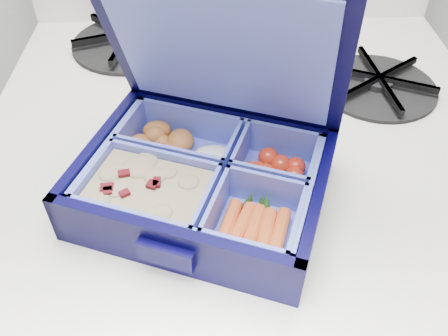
{
  "coord_description": "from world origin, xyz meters",
  "views": [
    {
      "loc": [
        0.12,
        1.17,
        1.35
      ],
      "look_at": [
        0.13,
        1.52,
        1.01
      ],
      "focal_mm": 38.0,
      "sensor_mm": 36.0,
      "label": 1
    }
  ],
  "objects_px": {
    "stove": "(236,308)",
    "fork": "(266,120)",
    "bento_box": "(204,181)",
    "burner_grate": "(378,81)"
  },
  "relations": [
    {
      "from": "stove",
      "to": "fork",
      "type": "relative_size",
      "value": 6.0
    },
    {
      "from": "stove",
      "to": "fork",
      "type": "distance_m",
      "value": 0.49
    },
    {
      "from": "bento_box",
      "to": "stove",
      "type": "bearing_deg",
      "value": 91.24
    },
    {
      "from": "bento_box",
      "to": "burner_grate",
      "type": "distance_m",
      "value": 0.31
    },
    {
      "from": "stove",
      "to": "burner_grate",
      "type": "relative_size",
      "value": 6.07
    },
    {
      "from": "bento_box",
      "to": "burner_grate",
      "type": "relative_size",
      "value": 1.5
    },
    {
      "from": "burner_grate",
      "to": "fork",
      "type": "distance_m",
      "value": 0.17
    },
    {
      "from": "stove",
      "to": "bento_box",
      "type": "bearing_deg",
      "value": -108.76
    },
    {
      "from": "bento_box",
      "to": "fork",
      "type": "distance_m",
      "value": 0.15
    },
    {
      "from": "fork",
      "to": "burner_grate",
      "type": "bearing_deg",
      "value": 64.01
    }
  ]
}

